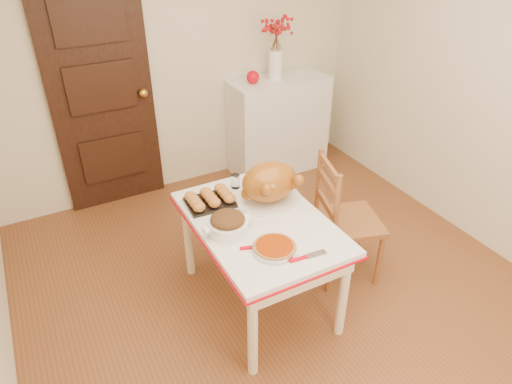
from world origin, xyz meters
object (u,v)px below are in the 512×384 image
sideboard (278,125)px  pumpkin_pie (275,247)px  kitchen_table (260,262)px  chair_oak (349,219)px  turkey_platter (270,184)px

sideboard → pumpkin_pie: size_ratio=3.77×
pumpkin_pie → kitchen_table: bearing=76.9°
kitchen_table → chair_oak: chair_oak is taller
turkey_platter → pumpkin_pie: bearing=-126.9°
kitchen_table → turkey_platter: (0.16, 0.15, 0.49)m
kitchen_table → turkey_platter: bearing=44.3°
sideboard → chair_oak: (-0.38, -1.64, 0.00)m
chair_oak → turkey_platter: bearing=88.0°
sideboard → pumpkin_pie: (-1.16, -1.92, 0.24)m
sideboard → kitchen_table: (-1.09, -1.61, -0.13)m
chair_oak → turkey_platter: (-0.55, 0.19, 0.35)m
kitchen_table → chair_oak: (0.71, -0.04, 0.14)m
chair_oak → turkey_platter: turkey_platter is taller
sideboard → kitchen_table: bearing=-124.1°
turkey_platter → pumpkin_pie: size_ratio=1.74×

